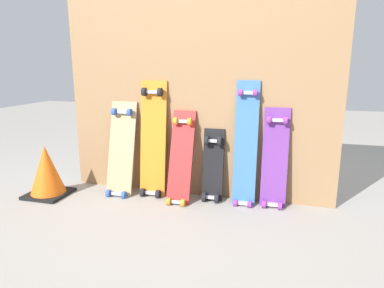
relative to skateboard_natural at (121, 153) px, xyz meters
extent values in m
plane|color=#9E9991|center=(0.60, 0.07, -0.34)|extent=(12.00, 12.00, 0.00)
cube|color=#99724C|center=(0.60, 0.14, 0.58)|extent=(2.13, 0.04, 1.83)
cube|color=tan|center=(0.00, 0.01, 0.00)|extent=(0.22, 0.22, 0.81)
cube|color=#B7B7BF|center=(0.00, -0.10, -0.31)|extent=(0.10, 0.04, 0.03)
cube|color=#B7B7BF|center=(0.00, 0.06, 0.32)|extent=(0.10, 0.04, 0.03)
cylinder|color=#3359B2|center=(-0.07, -0.12, -0.31)|extent=(0.03, 0.06, 0.06)
cylinder|color=#3359B2|center=(0.07, -0.12, -0.31)|extent=(0.03, 0.06, 0.06)
cylinder|color=#3359B2|center=(-0.07, 0.05, 0.33)|extent=(0.03, 0.06, 0.06)
cylinder|color=#3359B2|center=(0.07, 0.05, 0.33)|extent=(0.03, 0.06, 0.06)
cube|color=orange|center=(0.26, 0.05, 0.09)|extent=(0.21, 0.13, 0.98)
cube|color=#B7B7BF|center=(0.26, -0.02, -0.31)|extent=(0.10, 0.04, 0.03)
cube|color=#B7B7BF|center=(0.26, 0.07, 0.49)|extent=(0.10, 0.04, 0.03)
cylinder|color=black|center=(0.19, -0.04, -0.30)|extent=(0.03, 0.07, 0.07)
cylinder|color=black|center=(0.33, -0.04, -0.30)|extent=(0.03, 0.07, 0.07)
cylinder|color=black|center=(0.19, 0.06, 0.49)|extent=(0.03, 0.07, 0.07)
cylinder|color=black|center=(0.33, 0.06, 0.49)|extent=(0.03, 0.07, 0.07)
cube|color=#B22626|center=(0.51, -0.01, -0.03)|extent=(0.18, 0.26, 0.76)
cube|color=#B7B7BF|center=(0.51, -0.13, -0.31)|extent=(0.08, 0.04, 0.03)
cube|color=#B7B7BF|center=(0.51, 0.06, 0.27)|extent=(0.08, 0.04, 0.03)
cylinder|color=orange|center=(0.45, -0.15, -0.31)|extent=(0.03, 0.06, 0.06)
cylinder|color=orange|center=(0.57, -0.15, -0.31)|extent=(0.03, 0.06, 0.06)
cylinder|color=orange|center=(0.45, 0.04, 0.28)|extent=(0.03, 0.06, 0.06)
cylinder|color=orange|center=(0.57, 0.04, 0.28)|extent=(0.03, 0.06, 0.06)
cube|color=black|center=(0.75, 0.06, -0.09)|extent=(0.16, 0.10, 0.62)
cube|color=#B7B7BF|center=(0.75, 0.01, -0.30)|extent=(0.07, 0.04, 0.03)
cube|color=#B7B7BF|center=(0.75, 0.07, 0.13)|extent=(0.07, 0.04, 0.03)
cylinder|color=black|center=(0.70, -0.01, -0.30)|extent=(0.03, 0.07, 0.07)
cylinder|color=black|center=(0.80, -0.01, -0.30)|extent=(0.03, 0.07, 0.07)
cylinder|color=black|center=(0.70, 0.05, 0.13)|extent=(0.03, 0.07, 0.07)
cylinder|color=black|center=(0.80, 0.05, 0.13)|extent=(0.03, 0.07, 0.07)
cube|color=#386BAD|center=(0.99, 0.05, 0.09)|extent=(0.17, 0.12, 0.99)
cube|color=#B7B7BF|center=(0.99, -0.01, -0.32)|extent=(0.08, 0.04, 0.03)
cube|color=#B7B7BF|center=(0.99, 0.07, 0.50)|extent=(0.08, 0.04, 0.03)
cylinder|color=purple|center=(0.94, -0.03, -0.31)|extent=(0.03, 0.05, 0.05)
cylinder|color=purple|center=(1.05, -0.03, -0.31)|extent=(0.03, 0.05, 0.05)
cylinder|color=purple|center=(0.94, 0.06, 0.50)|extent=(0.03, 0.05, 0.05)
cylinder|color=purple|center=(1.05, 0.06, 0.50)|extent=(0.03, 0.05, 0.05)
cube|color=#6B338C|center=(1.21, 0.07, 0.00)|extent=(0.19, 0.10, 0.80)
cube|color=#B7B7BF|center=(1.21, 0.01, -0.31)|extent=(0.08, 0.04, 0.03)
cube|color=#B7B7BF|center=(1.21, 0.07, 0.31)|extent=(0.08, 0.04, 0.03)
cylinder|color=purple|center=(1.15, -0.01, -0.31)|extent=(0.03, 0.06, 0.06)
cylinder|color=purple|center=(1.27, -0.01, -0.31)|extent=(0.03, 0.06, 0.06)
cylinder|color=purple|center=(1.15, 0.06, 0.31)|extent=(0.03, 0.06, 0.06)
cylinder|color=purple|center=(1.27, 0.06, 0.31)|extent=(0.03, 0.06, 0.06)
cube|color=black|center=(-0.55, -0.22, -0.33)|extent=(0.31, 0.31, 0.02)
cone|color=orange|center=(-0.55, -0.22, -0.12)|extent=(0.27, 0.27, 0.39)
camera|label=1|loc=(1.27, -2.44, 0.70)|focal=32.20mm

